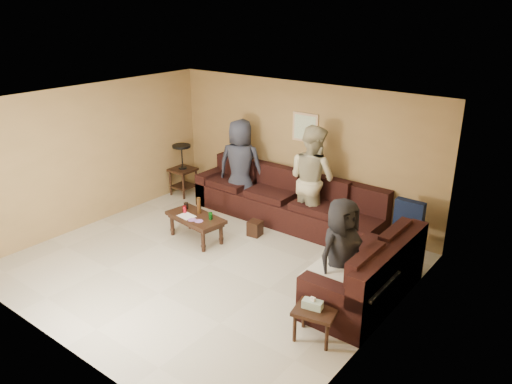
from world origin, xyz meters
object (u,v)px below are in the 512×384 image
at_px(end_table_left, 183,169).
at_px(person_left, 241,166).
at_px(sectional_sofa, 307,226).
at_px(person_right, 340,253).
at_px(person_middle, 312,179).
at_px(side_table_right, 315,312).
at_px(coffee_table, 196,219).
at_px(waste_bin, 255,228).

relative_size(end_table_left, person_left, 0.60).
distance_m(sectional_sofa, person_right, 1.83).
distance_m(person_middle, person_right, 2.34).
xyz_separation_m(sectional_sofa, side_table_right, (1.41, -2.07, 0.04)).
bearing_deg(sectional_sofa, person_middle, 116.79).
xyz_separation_m(coffee_table, person_left, (-0.24, 1.49, 0.52)).
distance_m(end_table_left, person_right, 4.81).
xyz_separation_m(person_left, person_middle, (1.56, 0.04, 0.06)).
relative_size(coffee_table, person_left, 0.62).
xyz_separation_m(side_table_right, person_left, (-3.23, 2.55, 0.53)).
relative_size(sectional_sofa, coffee_table, 4.20).
distance_m(sectional_sofa, coffee_table, 1.88).
distance_m(coffee_table, person_right, 2.89).
xyz_separation_m(coffee_table, person_middle, (1.32, 1.53, 0.58)).
height_order(sectional_sofa, side_table_right, sectional_sofa).
bearing_deg(waste_bin, coffee_table, -133.51).
relative_size(sectional_sofa, person_right, 3.08).
bearing_deg(person_right, waste_bin, 80.36).
relative_size(sectional_sofa, waste_bin, 17.76).
bearing_deg(person_right, end_table_left, 85.11).
bearing_deg(coffee_table, waste_bin, 46.49).
height_order(waste_bin, person_middle, person_middle).
relative_size(end_table_left, person_middle, 0.57).
relative_size(sectional_sofa, person_middle, 2.45).
bearing_deg(side_table_right, person_left, 141.69).
distance_m(waste_bin, person_left, 1.42).
xyz_separation_m(person_middle, person_right, (1.53, -1.76, -0.19)).
distance_m(end_table_left, waste_bin, 2.50).
bearing_deg(side_table_right, person_middle, 122.78).
bearing_deg(person_right, sectional_sofa, 60.03).
height_order(coffee_table, person_left, person_left).
relative_size(coffee_table, side_table_right, 1.94).
bearing_deg(side_table_right, person_right, 99.51).
bearing_deg(end_table_left, sectional_sofa, -6.08).
relative_size(side_table_right, person_middle, 0.30).
xyz_separation_m(end_table_left, waste_bin, (2.38, -0.63, -0.43)).
distance_m(sectional_sofa, end_table_left, 3.29).
xyz_separation_m(sectional_sofa, end_table_left, (-3.27, 0.35, 0.24)).
bearing_deg(coffee_table, side_table_right, -19.52).
height_order(side_table_right, person_right, person_right).
bearing_deg(person_left, person_right, 129.26).
bearing_deg(side_table_right, waste_bin, 141.97).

